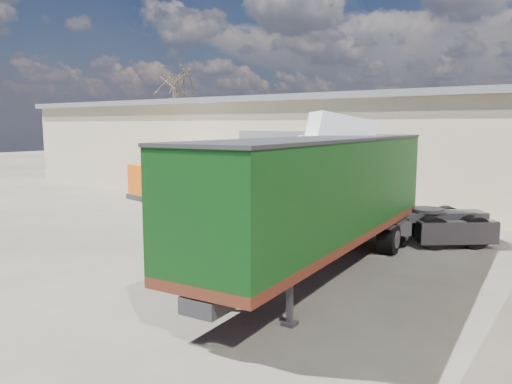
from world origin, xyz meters
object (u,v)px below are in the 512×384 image
Objects in this scene: panel_van at (189,181)px; orange_skip at (155,185)px; tractor_unit at (357,189)px; box_trailer at (324,192)px; bare_tree at (175,75)px.

panel_van is 1.56× the size of orange_skip.
panel_van is (-10.75, 3.68, -0.75)m from tractor_unit.
box_trailer is 2.13× the size of panel_van.
tractor_unit is 0.59× the size of box_trailer.
tractor_unit is (22.46, -15.02, -6.12)m from bare_tree.
box_trailer is 13.73m from panel_van.
box_trailer is at bearing -35.58° from panel_van.
orange_skip is (10.00, -12.05, -7.13)m from bare_tree.
box_trailer is at bearing -13.63° from orange_skip.
tractor_unit is 11.39m from panel_van.
tractor_unit reaches higher than panel_van.
box_trailer reaches higher than panel_van.
bare_tree is at bearing 143.13° from orange_skip.
bare_tree is at bearing -162.27° from tractor_unit.
orange_skip is at bearing 148.98° from box_trailer.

